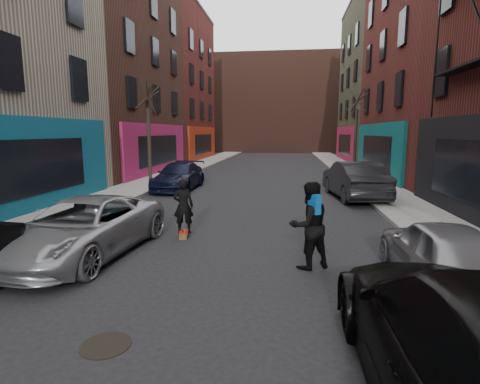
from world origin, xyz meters
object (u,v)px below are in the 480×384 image
(tree_right_far, at_px, (356,123))
(manhole, at_px, (106,345))
(parked_left_end, at_px, (179,176))
(skateboard, at_px, (184,234))
(parked_left_far, at_px, (84,227))
(parked_right_end, at_px, (354,180))
(skateboarder, at_px, (183,206))
(parked_right_far, at_px, (442,253))
(tree_left_far, at_px, (148,124))
(pedestrian, at_px, (309,225))

(tree_right_far, bearing_deg, manhole, -107.72)
(parked_left_end, xyz_separation_m, skateboard, (2.68, -8.61, -0.64))
(parked_left_far, distance_m, skateboard, 2.80)
(parked_left_far, bearing_deg, parked_right_end, 53.42)
(parked_left_end, bearing_deg, parked_right_end, -10.41)
(parked_right_end, xyz_separation_m, manhole, (-5.44, -12.56, -0.83))
(tree_right_far, bearing_deg, skateboarder, -114.39)
(parked_left_far, relative_size, skateboard, 6.19)
(tree_right_far, relative_size, skateboarder, 4.36)
(parked_right_far, bearing_deg, tree_right_far, -94.95)
(skateboard, relative_size, skateboarder, 0.51)
(tree_left_far, relative_size, tree_right_far, 0.96)
(parked_left_end, distance_m, skateboard, 9.04)
(tree_left_far, height_order, parked_left_far, tree_left_far)
(parked_right_end, distance_m, skateboard, 9.17)
(parked_left_far, bearing_deg, tree_right_far, 67.53)
(tree_right_far, relative_size, parked_right_end, 1.34)
(tree_left_far, relative_size, skateboard, 8.12)
(parked_right_end, bearing_deg, parked_left_far, 41.71)
(parked_right_far, xyz_separation_m, skateboarder, (-5.88, 2.79, 0.21))
(tree_left_far, bearing_deg, parked_right_far, -50.88)
(tree_right_far, xyz_separation_m, skateboard, (-7.48, -16.49, -3.48))
(tree_left_far, height_order, parked_right_far, tree_left_far)
(parked_left_far, bearing_deg, manhole, -52.43)
(skateboarder, bearing_deg, parked_left_far, 34.91)
(tree_left_far, height_order, parked_right_end, tree_left_far)
(skateboard, bearing_deg, parked_right_end, 39.86)
(parked_left_far, relative_size, parked_right_far, 1.26)
(parked_left_far, height_order, skateboarder, skateboarder)
(tree_right_far, distance_m, parked_left_end, 13.16)
(skateboarder, bearing_deg, manhole, 84.33)
(parked_right_end, distance_m, manhole, 13.71)
(tree_right_far, bearing_deg, skateboard, -114.39)
(parked_left_far, relative_size, pedestrian, 2.60)
(tree_left_far, height_order, manhole, tree_left_far)
(tree_left_far, distance_m, manhole, 17.25)
(parked_right_far, xyz_separation_m, skateboard, (-5.88, 2.79, -0.62))
(parked_right_end, height_order, skateboarder, parked_right_end)
(parked_left_far, distance_m, parked_right_end, 11.85)
(skateboard, bearing_deg, pedestrian, -42.06)
(parked_left_far, relative_size, skateboarder, 3.17)
(tree_right_far, height_order, parked_right_end, tree_right_far)
(parked_right_far, height_order, skateboard, parked_right_far)
(skateboard, xyz_separation_m, skateboarder, (0.00, 0.00, 0.83))
(tree_right_far, height_order, pedestrian, tree_right_far)
(parked_left_end, bearing_deg, skateboard, -72.45)
(parked_right_end, relative_size, skateboard, 6.34)
(parked_left_far, xyz_separation_m, parked_right_end, (7.80, 8.93, 0.15))
(parked_left_end, relative_size, skateboarder, 3.03)
(pedestrian, distance_m, manhole, 4.64)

